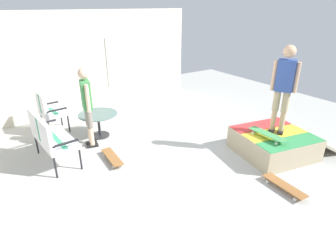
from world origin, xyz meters
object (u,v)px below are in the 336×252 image
at_px(skateboard_spare, 284,186).
at_px(skate_ramp, 274,143).
at_px(patio_chair_near_house, 48,109).
at_px(skateboard_by_bench, 112,157).
at_px(patio_bench, 48,135).
at_px(person_watching, 87,102).
at_px(person_skater, 284,83).
at_px(skateboard_on_ramp, 267,134).
at_px(patio_table, 98,120).

bearing_deg(skateboard_spare, skate_ramp, -44.91).
relative_size(skate_ramp, patio_chair_near_house, 2.19).
bearing_deg(skateboard_by_bench, skateboard_spare, -140.94).
xyz_separation_m(patio_bench, person_watching, (0.30, -0.90, 0.41)).
distance_m(person_skater, skateboard_by_bench, 3.67).
relative_size(skate_ramp, skateboard_spare, 2.75).
bearing_deg(skate_ramp, patio_bench, 61.31).
xyz_separation_m(patio_bench, person_skater, (-2.16, -4.00, 0.89)).
distance_m(patio_chair_near_house, skateboard_by_bench, 2.29).
xyz_separation_m(skate_ramp, skateboard_on_ramp, (-0.06, 0.38, 0.32)).
relative_size(patio_chair_near_house, skateboard_on_ramp, 1.27).
relative_size(person_watching, skateboard_spare, 2.15).
height_order(person_skater, skateboard_on_ramp, person_skater).
relative_size(skateboard_by_bench, skateboard_spare, 1.00).
bearing_deg(skateboard_on_ramp, skate_ramp, -80.60).
xyz_separation_m(skate_ramp, patio_chair_near_house, (3.71, 3.67, 0.37)).
relative_size(skate_ramp, patio_table, 2.48).
height_order(patio_chair_near_house, skateboard_by_bench, patio_chair_near_house).
bearing_deg(person_skater, skate_ramp, 141.47).
distance_m(person_watching, skateboard_by_bench, 1.30).
height_order(patio_bench, skateboard_by_bench, patio_bench).
height_order(person_watching, skateboard_spare, person_watching).
distance_m(skateboard_by_bench, skateboard_spare, 3.25).
xyz_separation_m(skateboard_by_bench, skateboard_spare, (-2.52, -2.05, 0.00)).
height_order(patio_table, skateboard_spare, patio_table).
xyz_separation_m(patio_table, skateboard_on_ramp, (-2.90, -2.38, 0.16)).
distance_m(patio_table, person_watching, 0.78).
height_order(patio_bench, person_skater, person_skater).
height_order(patio_table, skateboard_on_ramp, skateboard_on_ramp).
height_order(patio_bench, skateboard_on_ramp, patio_bench).
bearing_deg(skateboard_on_ramp, patio_table, 39.39).
xyz_separation_m(person_skater, skateboard_on_ramp, (-0.08, 0.39, -0.95)).
xyz_separation_m(patio_chair_near_house, person_watching, (-1.22, -0.58, 0.41)).
height_order(patio_chair_near_house, patio_table, patio_chair_near_house).
height_order(patio_table, person_watching, person_watching).
bearing_deg(patio_bench, patio_chair_near_house, -11.85).
relative_size(skate_ramp, person_skater, 1.27).
xyz_separation_m(patio_bench, skateboard_spare, (-3.11, -3.06, -0.53)).
relative_size(patio_table, skateboard_spare, 1.11).
distance_m(skate_ramp, skateboard_by_bench, 3.38).
bearing_deg(person_watching, patio_table, -42.60).
height_order(patio_table, person_skater, person_skater).
xyz_separation_m(patio_chair_near_house, patio_table, (-0.87, -0.91, -0.21)).
xyz_separation_m(person_watching, skateboard_by_bench, (-0.89, -0.11, -0.94)).
relative_size(skate_ramp, skateboard_by_bench, 2.76).
bearing_deg(skate_ramp, patio_chair_near_house, 44.69).
xyz_separation_m(patio_bench, skateboard_on_ramp, (-2.24, -3.61, -0.05)).
height_order(patio_bench, skateboard_spare, patio_bench).
bearing_deg(person_skater, person_watching, 51.52).
relative_size(patio_bench, skateboard_on_ramp, 1.61).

